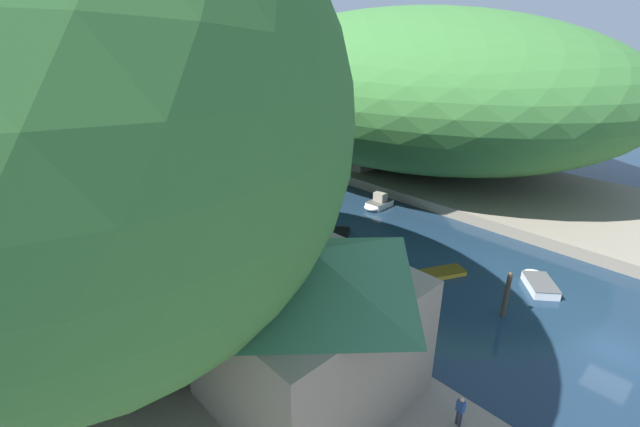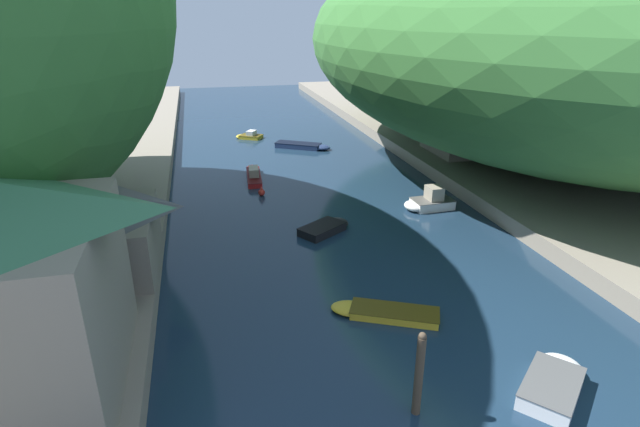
% 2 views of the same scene
% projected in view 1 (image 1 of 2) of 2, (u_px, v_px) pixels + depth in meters
% --- Properties ---
extents(water_surface, '(130.00, 130.00, 0.00)m').
position_uv_depth(water_surface, '(298.00, 214.00, 46.36)').
color(water_surface, '#192D42').
rests_on(water_surface, ground).
extents(left_bank, '(22.00, 120.00, 1.10)m').
position_uv_depth(left_bank, '(76.00, 286.00, 32.16)').
color(left_bank, gray).
rests_on(left_bank, ground).
extents(right_bank, '(22.00, 120.00, 1.10)m').
position_uv_depth(right_bank, '(417.00, 169.00, 60.14)').
color(right_bank, gray).
rests_on(right_bank, ground).
extents(hillside_left, '(28.58, 40.01, 27.20)m').
position_uv_depth(hillside_left, '(22.00, 103.00, 22.65)').
color(hillside_left, '#387033').
rests_on(hillside_left, left_bank).
extents(hillside_right, '(42.43, 59.41, 20.33)m').
position_uv_depth(hillside_right, '(407.00, 87.00, 59.06)').
color(hillside_right, '#387033').
rests_on(hillside_right, right_bank).
extents(waterfront_building, '(10.01, 8.89, 8.17)m').
position_uv_depth(waterfront_building, '(311.00, 323.00, 20.49)').
color(waterfront_building, gray).
rests_on(waterfront_building, left_bank).
extents(boathouse_shed, '(6.73, 7.75, 4.37)m').
position_uv_depth(boathouse_shed, '(243.00, 271.00, 28.74)').
color(boathouse_shed, gray).
rests_on(boathouse_shed, left_bank).
extents(right_bank_cottage, '(4.97, 6.74, 4.18)m').
position_uv_depth(right_bank_cottage, '(355.00, 150.00, 58.82)').
color(right_bank_cottage, gray).
rests_on(right_bank_cottage, right_bank).
extents(boat_navy_launch, '(4.10, 3.50, 0.55)m').
position_uv_depth(boat_navy_launch, '(340.00, 234.00, 41.26)').
color(boat_navy_launch, black).
rests_on(boat_navy_launch, water_surface).
extents(boat_white_cruiser, '(3.46, 3.02, 0.92)m').
position_uv_depth(boat_white_cruiser, '(183.00, 175.00, 58.50)').
color(boat_white_cruiser, gold).
rests_on(boat_white_cruiser, water_surface).
extents(boat_moored_right, '(4.12, 3.90, 0.70)m').
position_uv_depth(boat_moored_right, '(538.00, 282.00, 33.07)').
color(boat_moored_right, white).
rests_on(boat_moored_right, water_surface).
extents(boat_far_right_bank, '(6.00, 4.51, 0.55)m').
position_uv_depth(boat_far_right_bank, '(241.00, 176.00, 57.77)').
color(boat_far_right_bank, navy).
rests_on(boat_far_right_bank, water_surface).
extents(boat_yellow_tender, '(1.59, 6.37, 1.14)m').
position_uv_depth(boat_yellow_tender, '(236.00, 206.00, 47.66)').
color(boat_yellow_tender, red).
rests_on(boat_yellow_tender, water_surface).
extents(boat_open_rowboat, '(5.32, 3.59, 0.40)m').
position_uv_depth(boat_open_rowboat, '(433.00, 274.00, 34.39)').
color(boat_open_rowboat, gold).
rests_on(boat_open_rowboat, water_surface).
extents(boat_red_skiff, '(3.74, 2.00, 1.69)m').
position_uv_depth(boat_red_skiff, '(378.00, 203.00, 47.93)').
color(boat_red_skiff, silver).
rests_on(boat_red_skiff, water_surface).
extents(mooring_post_nearest, '(0.32, 0.32, 3.49)m').
position_uv_depth(mooring_post_nearest, '(506.00, 295.00, 28.99)').
color(mooring_post_nearest, '#4C3D2D').
rests_on(mooring_post_nearest, water_surface).
extents(channel_buoy_near, '(0.54, 0.54, 0.81)m').
position_uv_depth(channel_buoy_near, '(263.00, 219.00, 44.43)').
color(channel_buoy_near, red).
rests_on(channel_buoy_near, water_surface).
extents(person_on_quay, '(0.34, 0.43, 1.69)m').
position_uv_depth(person_on_quay, '(365.00, 357.00, 22.91)').
color(person_on_quay, '#282D3D').
rests_on(person_on_quay, left_bank).
extents(person_by_boathouse, '(0.27, 0.41, 1.69)m').
position_uv_depth(person_by_boathouse, '(460.00, 409.00, 19.73)').
color(person_by_boathouse, '#282D3D').
rests_on(person_by_boathouse, left_bank).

